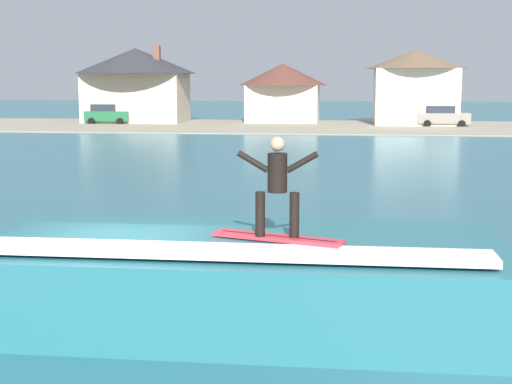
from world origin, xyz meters
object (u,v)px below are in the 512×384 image
car_near_shore (108,114)px  house_with_chimney (136,78)px  wave_crest (237,278)px  house_small_cottage (283,88)px  car_far_shore (442,116)px  house_gabled_white (415,83)px  surfboard (277,238)px  surfer (277,181)px

car_near_shore → house_with_chimney: house_with_chimney is taller
wave_crest → car_near_shore: car_near_shore is taller
house_with_chimney → house_small_cottage: 14.02m
car_near_shore → car_far_shore: bearing=-0.0°
car_near_shore → car_far_shore: 30.37m
house_gabled_white → car_near_shore: bearing=-175.0°
car_near_shore → house_with_chimney: (2.06, 2.55, 3.31)m
car_near_shore → house_small_cottage: house_small_cottage is taller
car_far_shore → house_with_chimney: house_with_chimney is taller
surfboard → house_with_chimney: house_with_chimney is taller
car_far_shore → house_small_cottage: size_ratio=0.54×
car_near_shore → surfboard: bearing=-69.5°
house_with_chimney → surfer: bearing=-72.1°
surfer → house_with_chimney: bearing=107.9°
wave_crest → house_small_cottage: 59.76m
car_near_shore → car_far_shore: same height
surfer → house_small_cottage: house_small_cottage is taller
car_far_shore → house_gabled_white: bearing=131.9°
wave_crest → house_gabled_white: size_ratio=1.02×
house_with_chimney → surfboard: bearing=-72.1°
car_far_shore → car_near_shore: bearing=180.0°
house_small_cottage → house_with_chimney: bearing=-172.9°
house_gabled_white → car_far_shore: bearing=-48.1°
surfer → house_small_cottage: bearing=94.7°
car_near_shore → house_gabled_white: size_ratio=0.46×
wave_crest → house_small_cottage: size_ratio=1.10×
surfboard → surfer: size_ratio=1.37×
house_gabled_white → wave_crest: bearing=-97.9°
surfer → house_gabled_white: (7.23, 58.42, 1.20)m
house_with_chimney → house_gabled_white: size_ratio=1.26×
surfboard → surfer: surfer is taller
surfer → car_far_shore: surfer is taller
surfer → car_far_shore: size_ratio=0.36×
surfboard → surfer: bearing=-88.4°
surfboard → car_far_shore: car_far_shore is taller
surfboard → car_far_shore: 56.71m
house_gabled_white → surfboard: bearing=-97.1°
car_near_shore → house_small_cottage: size_ratio=0.50×
surfer → house_with_chimney: 61.53m
house_with_chimney → house_small_cottage: house_with_chimney is taller
wave_crest → car_far_shore: size_ratio=2.05×
surfboard → house_gabled_white: house_gabled_white is taller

